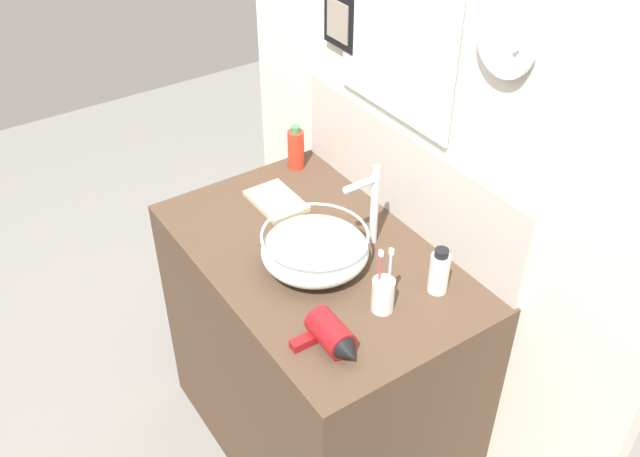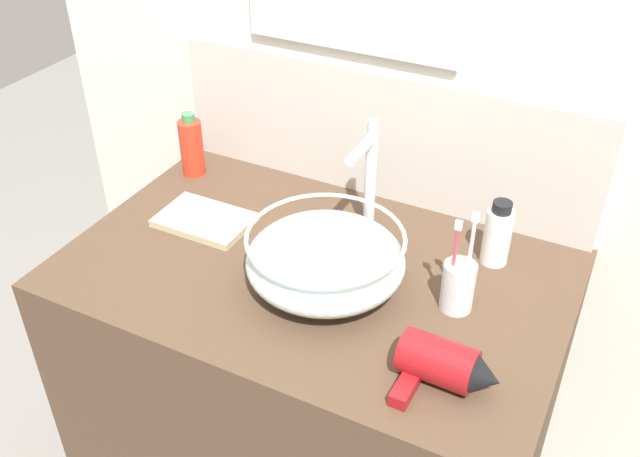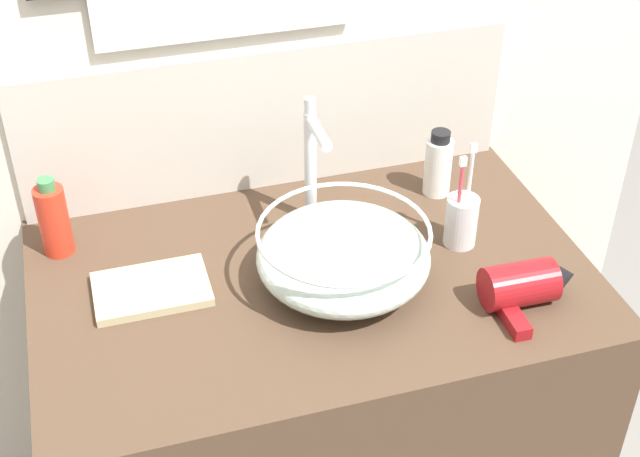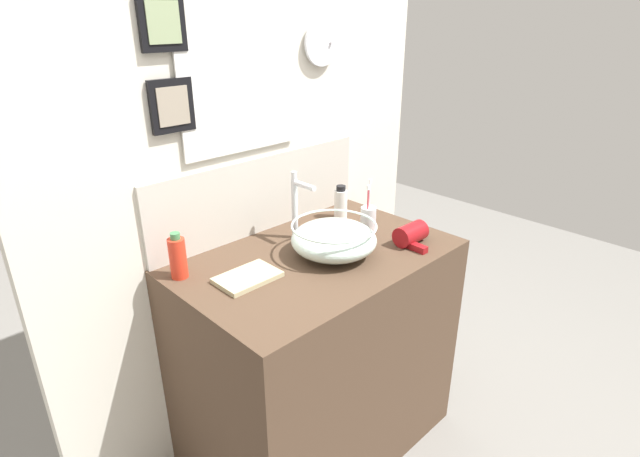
% 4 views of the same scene
% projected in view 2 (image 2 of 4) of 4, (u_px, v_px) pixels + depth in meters
% --- Properties ---
extents(vanity_counter, '(1.01, 0.64, 0.88)m').
position_uv_depth(vanity_counter, '(315.00, 412.00, 1.69)').
color(vanity_counter, '#4C3828').
rests_on(vanity_counter, ground).
extents(back_panel, '(1.76, 0.10, 2.50)m').
position_uv_depth(back_panel, '(389.00, 34.00, 1.48)').
color(back_panel, silver).
rests_on(back_panel, ground).
extents(glass_bowl_sink, '(0.31, 0.31, 0.12)m').
position_uv_depth(glass_bowl_sink, '(325.00, 259.00, 1.36)').
color(glass_bowl_sink, silver).
rests_on(glass_bowl_sink, vanity_counter).
extents(faucet, '(0.02, 0.12, 0.27)m').
position_uv_depth(faucet, '(368.00, 172.00, 1.45)').
color(faucet, silver).
rests_on(faucet, vanity_counter).
extents(hair_drier, '(0.17, 0.14, 0.08)m').
position_uv_depth(hair_drier, '(445.00, 366.00, 1.17)').
color(hair_drier, maroon).
rests_on(hair_drier, vanity_counter).
extents(toothbrush_cup, '(0.06, 0.06, 0.21)m').
position_uv_depth(toothbrush_cup, '(458.00, 285.00, 1.31)').
color(toothbrush_cup, silver).
rests_on(toothbrush_cup, vanity_counter).
extents(soap_dispenser, '(0.06, 0.06, 0.16)m').
position_uv_depth(soap_dispenser, '(192.00, 146.00, 1.71)').
color(soap_dispenser, red).
rests_on(soap_dispenser, vanity_counter).
extents(spray_bottle, '(0.06, 0.06, 0.14)m').
position_uv_depth(spray_bottle, '(497.00, 234.00, 1.42)').
color(spray_bottle, white).
rests_on(spray_bottle, vanity_counter).
extents(hand_towel, '(0.20, 0.14, 0.02)m').
position_uv_depth(hand_towel, '(205.00, 220.00, 1.57)').
color(hand_towel, tan).
rests_on(hand_towel, vanity_counter).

